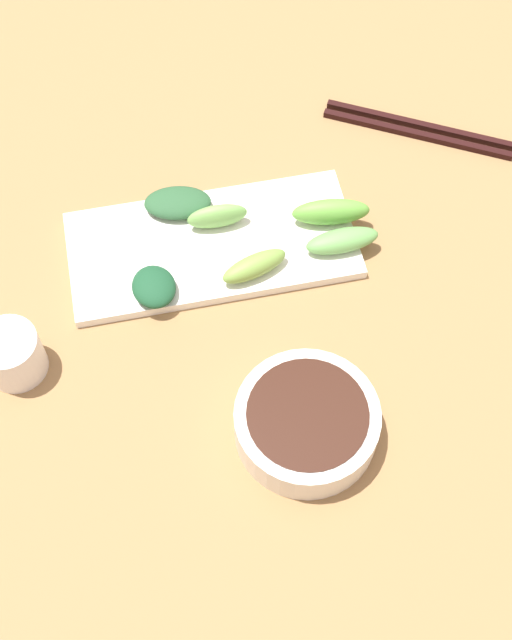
# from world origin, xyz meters

# --- Properties ---
(tabletop) EXTENTS (2.10, 2.10, 0.02)m
(tabletop) POSITION_xyz_m (0.00, 0.00, 0.01)
(tabletop) COLOR olive
(tabletop) RESTS_ON ground
(sauce_bowl) EXTENTS (0.14, 0.14, 0.04)m
(sauce_bowl) POSITION_xyz_m (-0.13, -0.03, 0.04)
(sauce_bowl) COLOR silver
(sauce_bowl) RESTS_ON tabletop
(serving_plate) EXTENTS (0.14, 0.31, 0.01)m
(serving_plate) POSITION_xyz_m (0.10, 0.02, 0.03)
(serving_plate) COLOR white
(serving_plate) RESTS_ON tabletop
(broccoli_leafy_0) EXTENTS (0.06, 0.08, 0.02)m
(broccoli_leafy_0) POSITION_xyz_m (0.15, 0.05, 0.04)
(broccoli_leafy_0) COLOR #2A5832
(broccoli_leafy_0) RESTS_ON serving_plate
(broccoli_leafy_1) EXTENTS (0.06, 0.05, 0.02)m
(broccoli_leafy_1) POSITION_xyz_m (0.05, 0.09, 0.04)
(broccoli_leafy_1) COLOR #1A4B2C
(broccoli_leafy_1) RESTS_ON serving_plate
(broccoli_stalk_2) EXTENTS (0.05, 0.08, 0.02)m
(broccoli_stalk_2) POSITION_xyz_m (0.05, -0.02, 0.04)
(broccoli_stalk_2) COLOR #77A144
(broccoli_stalk_2) RESTS_ON serving_plate
(broccoli_stalk_3) EXTENTS (0.04, 0.09, 0.03)m
(broccoli_stalk_3) POSITION_xyz_m (0.10, -0.11, 0.05)
(broccoli_stalk_3) COLOR #64AC3F
(broccoli_stalk_3) RESTS_ON serving_plate
(broccoli_stalk_4) EXTENTS (0.03, 0.08, 0.02)m
(broccoli_stalk_4) POSITION_xyz_m (0.06, -0.12, 0.04)
(broccoli_stalk_4) COLOR #65A553
(broccoli_stalk_4) RESTS_ON serving_plate
(broccoli_stalk_5) EXTENTS (0.02, 0.07, 0.03)m
(broccoli_stalk_5) POSITION_xyz_m (0.12, 0.01, 0.05)
(broccoli_stalk_5) COLOR #74B054
(broccoli_stalk_5) RESTS_ON serving_plate
(chopsticks) EXTENTS (0.13, 0.21, 0.01)m
(chopsticks) POSITION_xyz_m (0.22, -0.25, 0.02)
(chopsticks) COLOR black
(chopsticks) RESTS_ON tabletop
(tea_cup) EXTENTS (0.06, 0.06, 0.05)m
(tea_cup) POSITION_xyz_m (-0.01, 0.24, 0.05)
(tea_cup) COLOR white
(tea_cup) RESTS_ON tabletop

